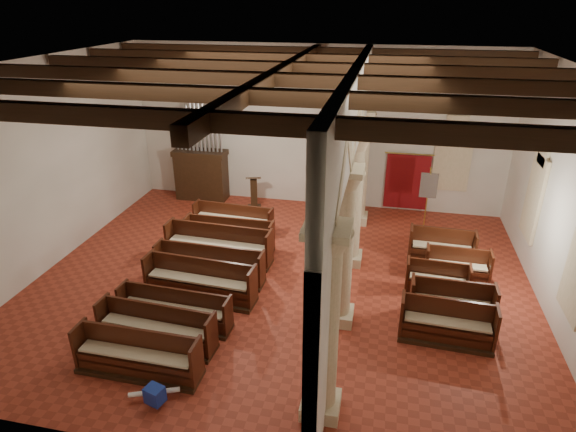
# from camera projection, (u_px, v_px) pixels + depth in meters

# --- Properties ---
(floor) EXTENTS (14.00, 14.00, 0.00)m
(floor) POSITION_uv_depth(u_px,v_px,m) (281.00, 281.00, 13.87)
(floor) COLOR #9A3421
(floor) RESTS_ON ground
(ceiling) EXTENTS (14.00, 14.00, 0.00)m
(ceiling) POSITION_uv_depth(u_px,v_px,m) (280.00, 65.00, 11.38)
(ceiling) COLOR black
(ceiling) RESTS_ON wall_back
(wall_back) EXTENTS (14.00, 0.02, 6.00)m
(wall_back) POSITION_uv_depth(u_px,v_px,m) (316.00, 128.00, 17.97)
(wall_back) COLOR white
(wall_back) RESTS_ON floor
(wall_front) EXTENTS (14.00, 0.02, 6.00)m
(wall_front) POSITION_uv_depth(u_px,v_px,m) (194.00, 320.00, 7.29)
(wall_front) COLOR white
(wall_front) RESTS_ON floor
(wall_left) EXTENTS (0.02, 12.00, 6.00)m
(wall_left) POSITION_uv_depth(u_px,v_px,m) (46.00, 166.00, 13.94)
(wall_left) COLOR white
(wall_left) RESTS_ON floor
(wall_right) EXTENTS (0.02, 12.00, 6.00)m
(wall_right) POSITION_uv_depth(u_px,v_px,m) (571.00, 205.00, 11.31)
(wall_right) COLOR white
(wall_right) RESTS_ON floor
(ceiling_beams) EXTENTS (13.80, 11.80, 0.30)m
(ceiling_beams) POSITION_uv_depth(u_px,v_px,m) (280.00, 73.00, 11.46)
(ceiling_beams) COLOR #321D10
(ceiling_beams) RESTS_ON wall_back
(arcade) EXTENTS (0.90, 11.90, 6.00)m
(arcade) POSITION_uv_depth(u_px,v_px,m) (351.00, 168.00, 12.06)
(arcade) COLOR beige
(arcade) RESTS_ON floor
(window_right_b) EXTENTS (0.03, 1.00, 2.20)m
(window_right_b) POSITION_uv_depth(u_px,v_px,m) (536.00, 197.00, 13.87)
(window_right_b) COLOR #357862
(window_right_b) RESTS_ON wall_right
(window_back) EXTENTS (1.00, 0.03, 2.20)m
(window_back) POSITION_uv_depth(u_px,v_px,m) (452.00, 157.00, 17.35)
(window_back) COLOR #357862
(window_back) RESTS_ON wall_back
(pipe_organ) EXTENTS (2.10, 0.85, 4.40)m
(pipe_organ) POSITION_uv_depth(u_px,v_px,m) (201.00, 166.00, 19.05)
(pipe_organ) COLOR #321D10
(pipe_organ) RESTS_ON floor
(lectern) EXTENTS (0.67, 0.70, 1.41)m
(lectern) POSITION_uv_depth(u_px,v_px,m) (254.00, 195.00, 18.33)
(lectern) COLOR #361A11
(lectern) RESTS_ON floor
(dossal_curtain) EXTENTS (1.80, 0.07, 2.17)m
(dossal_curtain) POSITION_uv_depth(u_px,v_px,m) (407.00, 182.00, 18.00)
(dossal_curtain) COLOR maroon
(dossal_curtain) RESTS_ON floor
(processional_banner) EXTENTS (0.56, 0.71, 2.43)m
(processional_banner) POSITION_uv_depth(u_px,v_px,m) (425.00, 214.00, 16.23)
(processional_banner) COLOR #321D10
(processional_banner) RESTS_ON floor
(hymnal_box_a) EXTENTS (0.43, 0.38, 0.36)m
(hymnal_box_a) POSITION_uv_depth(u_px,v_px,m) (155.00, 395.00, 9.53)
(hymnal_box_a) COLOR navy
(hymnal_box_a) RESTS_ON floor
(hymnal_box_b) EXTENTS (0.30, 0.26, 0.27)m
(hymnal_box_b) POSITION_uv_depth(u_px,v_px,m) (186.00, 342.00, 11.06)
(hymnal_box_b) COLOR navy
(hymnal_box_b) RESTS_ON floor
(hymnal_box_c) EXTENTS (0.39, 0.35, 0.32)m
(hymnal_box_c) POSITION_uv_depth(u_px,v_px,m) (225.00, 265.00, 14.19)
(hymnal_box_c) COLOR navy
(hymnal_box_c) RESTS_ON floor
(tube_heater_a) EXTENTS (0.99, 0.46, 0.10)m
(tube_heater_a) POSITION_uv_depth(u_px,v_px,m) (154.00, 392.00, 9.75)
(tube_heater_a) COLOR white
(tube_heater_a) RESTS_ON floor
(tube_heater_b) EXTENTS (0.93, 0.19, 0.09)m
(tube_heater_b) POSITION_uv_depth(u_px,v_px,m) (199.00, 338.00, 11.30)
(tube_heater_b) COLOR white
(tube_heater_b) RESTS_ON floor
(nave_pew_0) EXTENTS (2.79, 0.74, 1.04)m
(nave_pew_0) POSITION_uv_depth(u_px,v_px,m) (139.00, 360.00, 10.34)
(nave_pew_0) COLOR #321D10
(nave_pew_0) RESTS_ON floor
(nave_pew_1) EXTENTS (2.87, 0.85, 1.02)m
(nave_pew_1) POSITION_uv_depth(u_px,v_px,m) (157.00, 333.00, 11.21)
(nave_pew_1) COLOR #321D10
(nave_pew_1) RESTS_ON floor
(nave_pew_2) EXTENTS (2.90, 0.76, 0.95)m
(nave_pew_2) POSITION_uv_depth(u_px,v_px,m) (175.00, 314.00, 11.92)
(nave_pew_2) COLOR #321D10
(nave_pew_2) RESTS_ON floor
(nave_pew_3) EXTENTS (3.11, 0.95, 1.13)m
(nave_pew_3) POSITION_uv_depth(u_px,v_px,m) (200.00, 286.00, 12.95)
(nave_pew_3) COLOR #321D10
(nave_pew_3) RESTS_ON floor
(nave_pew_4) EXTENTS (3.20, 0.75, 1.03)m
(nave_pew_4) POSITION_uv_depth(u_px,v_px,m) (210.00, 269.00, 13.82)
(nave_pew_4) COLOR #321D10
(nave_pew_4) RESTS_ON floor
(nave_pew_5) EXTENTS (3.34, 0.91, 1.14)m
(nave_pew_5) POSITION_uv_depth(u_px,v_px,m) (219.00, 249.00, 14.82)
(nave_pew_5) COLOR #321D10
(nave_pew_5) RESTS_ON floor
(nave_pew_6) EXTENTS (2.87, 0.72, 1.07)m
(nave_pew_6) POSITION_uv_depth(u_px,v_px,m) (229.00, 240.00, 15.44)
(nave_pew_6) COLOR #321D10
(nave_pew_6) RESTS_ON floor
(nave_pew_7) EXTENTS (2.85, 0.82, 0.96)m
(nave_pew_7) POSITION_uv_depth(u_px,v_px,m) (233.00, 223.00, 16.70)
(nave_pew_7) COLOR #321D10
(nave_pew_7) RESTS_ON floor
(aisle_pew_0) EXTENTS (2.20, 0.82, 1.07)m
(aisle_pew_0) POSITION_uv_depth(u_px,v_px,m) (446.00, 328.00, 11.32)
(aisle_pew_0) COLOR #321D10
(aisle_pew_0) RESTS_ON floor
(aisle_pew_1) EXTENTS (2.05, 0.75, 1.07)m
(aisle_pew_1) POSITION_uv_depth(u_px,v_px,m) (451.00, 308.00, 12.05)
(aisle_pew_1) COLOR #321D10
(aisle_pew_1) RESTS_ON floor
(aisle_pew_2) EXTENTS (1.71, 0.73, 0.96)m
(aisle_pew_2) POSITION_uv_depth(u_px,v_px,m) (437.00, 284.00, 13.13)
(aisle_pew_2) COLOR #321D10
(aisle_pew_2) RESTS_ON floor
(aisle_pew_3) EXTENTS (1.80, 0.71, 1.00)m
(aisle_pew_3) POSITION_uv_depth(u_px,v_px,m) (457.00, 271.00, 13.74)
(aisle_pew_3) COLOR #321D10
(aisle_pew_3) RESTS_ON floor
(aisle_pew_4) EXTENTS (1.97, 0.82, 1.12)m
(aisle_pew_4) POSITION_uv_depth(u_px,v_px,m) (441.00, 252.00, 14.64)
(aisle_pew_4) COLOR #321D10
(aisle_pew_4) RESTS_ON floor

